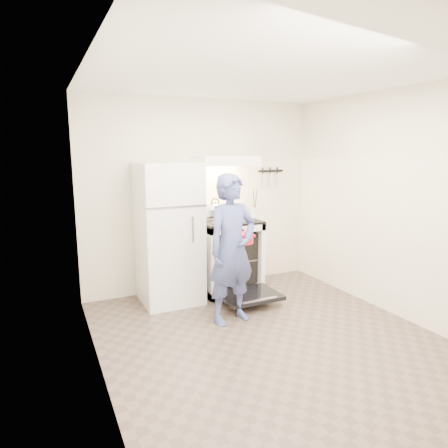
{
  "coord_description": "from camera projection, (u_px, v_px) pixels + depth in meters",
  "views": [
    {
      "loc": [
        -1.97,
        -3.12,
        1.85
      ],
      "look_at": [
        -0.05,
        1.0,
        1.0
      ],
      "focal_mm": 32.0,
      "sensor_mm": 36.0,
      "label": 1
    }
  ],
  "objects": [
    {
      "name": "person",
      "position": [
        232.0,
        249.0,
        4.24
      ],
      "size": [
        0.65,
        0.49,
        1.61
      ],
      "primitive_type": "imported",
      "rotation": [
        0.0,
        0.0,
        0.18
      ],
      "color": "navy",
      "rests_on": "floor"
    },
    {
      "name": "refrigerator",
      "position": [
        169.0,
        233.0,
        4.83
      ],
      "size": [
        0.7,
        0.7,
        1.7
      ],
      "primitive_type": "cube",
      "color": "white",
      "rests_on": "floor"
    },
    {
      "name": "oven_door",
      "position": [
        249.0,
        295.0,
        4.79
      ],
      "size": [
        0.7,
        0.54,
        0.04
      ],
      "primitive_type": "cube",
      "color": "black",
      "rests_on": "floor"
    },
    {
      "name": "back_wall",
      "position": [
        202.0,
        195.0,
        5.31
      ],
      "size": [
        3.2,
        0.02,
        2.5
      ],
      "primitive_type": "cube",
      "color": "beige",
      "rests_on": "ground"
    },
    {
      "name": "backsplash",
      "position": [
        219.0,
        209.0,
        5.41
      ],
      "size": [
        0.76,
        0.07,
        0.2
      ],
      "primitive_type": "cube",
      "color": "white",
      "rests_on": "cooktop"
    },
    {
      "name": "dutch_oven",
      "position": [
        243.0,
        238.0,
        4.71
      ],
      "size": [
        0.32,
        0.25,
        0.21
      ],
      "primitive_type": null,
      "color": "red",
      "rests_on": "person"
    },
    {
      "name": "utensil_jar",
      "position": [
        255.0,
        213.0,
        5.16
      ],
      "size": [
        0.1,
        0.1,
        0.13
      ],
      "primitive_type": "cylinder",
      "rotation": [
        0.0,
        0.0,
        -0.06
      ],
      "color": "silver",
      "rests_on": "cooktop"
    },
    {
      "name": "floor",
      "position": [
        271.0,
        340.0,
        3.94
      ],
      "size": [
        3.6,
        3.6,
        0.0
      ],
      "primitive_type": "plane",
      "color": "brown",
      "rests_on": "ground"
    },
    {
      "name": "cooktop",
      "position": [
        228.0,
        221.0,
        5.17
      ],
      "size": [
        0.76,
        0.65,
        0.03
      ],
      "primitive_type": "cube",
      "color": "black",
      "rests_on": "stove_body"
    },
    {
      "name": "stove_body",
      "position": [
        228.0,
        257.0,
        5.26
      ],
      "size": [
        0.76,
        0.65,
        0.92
      ],
      "primitive_type": "cube",
      "color": "white",
      "rests_on": "floor"
    },
    {
      "name": "pizza_stone",
      "position": [
        232.0,
        258.0,
        5.22
      ],
      "size": [
        0.3,
        0.3,
        0.02
      ],
      "primitive_type": "cylinder",
      "color": "#84694B",
      "rests_on": "oven_rack"
    },
    {
      "name": "oven_rack",
      "position": [
        228.0,
        258.0,
        5.26
      ],
      "size": [
        0.6,
        0.52,
        0.01
      ],
      "primitive_type": "cube",
      "color": "slate",
      "rests_on": "stove_body"
    },
    {
      "name": "range_hood",
      "position": [
        226.0,
        161.0,
        5.1
      ],
      "size": [
        0.76,
        0.5,
        0.12
      ],
      "primitive_type": "cube",
      "color": "white",
      "rests_on": "back_wall"
    },
    {
      "name": "knife_strip",
      "position": [
        271.0,
        171.0,
        5.68
      ],
      "size": [
        0.4,
        0.02,
        0.03
      ],
      "primitive_type": "cube",
      "color": "black",
      "rests_on": "back_wall"
    },
    {
      "name": "tea_kettle",
      "position": [
        215.0,
        208.0,
        5.31
      ],
      "size": [
        0.22,
        0.18,
        0.26
      ],
      "primitive_type": null,
      "color": "#B8B8BD",
      "rests_on": "cooktop"
    }
  ]
}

